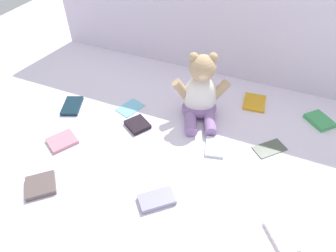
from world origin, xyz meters
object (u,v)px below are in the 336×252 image
Objects in this scene: book_case_5 at (254,102)px; book_case_8 at (138,125)px; teddy_bear at (200,94)px; book_case_2 at (130,107)px; book_case_6 at (270,148)px; book_case_0 at (320,120)px; book_case_4 at (41,185)px; book_case_1 at (62,141)px; book_case_10 at (282,236)px; book_case_7 at (215,147)px; book_case_3 at (157,199)px; book_case_9 at (72,106)px.

book_case_8 is at bearing 33.81° from book_case_5.
book_case_5 is (0.22, 0.18, -0.11)m from teddy_bear.
book_case_2 is 0.64m from book_case_6.
teddy_bear is 2.58× the size of book_case_2.
book_case_0 is at bearing 35.13° from book_case_2.
book_case_2 is at bearing 128.72° from book_case_4.
book_case_10 reaches higher than book_case_1.
book_case_1 is at bearing 6.25° from book_case_7.
book_case_1 is at bearing -97.76° from book_case_2.
book_case_0 and book_case_3 have the same top height.
book_case_9 is (-0.25, -0.10, 0.00)m from book_case_2.
book_case_0 is (0.51, 0.16, -0.10)m from teddy_bear.
book_case_7 is 0.69m from book_case_9.
book_case_0 is 0.50m from book_case_7.
book_case_1 is 0.62m from book_case_7.
teddy_bear is 0.54m from book_case_0.
book_case_4 is (-0.89, -0.76, -0.00)m from book_case_0.
book_case_0 is 1.11× the size of book_case_4.
book_case_3 reaches higher than book_case_7.
teddy_bear reaches higher than book_case_6.
book_case_5 is at bearing 161.67° from book_case_8.
book_case_4 is 0.45m from book_case_9.
book_case_0 reaches higher than book_case_2.
book_case_6 is (0.33, -0.09, -0.11)m from teddy_bear.
book_case_3 reaches higher than book_case_10.
book_case_0 is 0.30m from book_case_6.
teddy_bear is 0.30m from book_case_8.
book_case_5 is at bearing 45.16° from book_case_2.
book_case_2 is at bearing -65.25° from book_case_10.
book_case_0 reaches higher than book_case_7.
book_case_7 is (0.43, -0.09, 0.00)m from book_case_2.
book_case_2 is 0.82m from book_case_10.
book_case_1 is at bearing 163.33° from book_case_0.
book_case_6 is at bearing -129.21° from book_case_1.
teddy_bear reaches higher than book_case_0.
book_case_3 is at bearing 129.64° from book_case_9.
book_case_8 is (-0.43, -0.36, 0.00)m from book_case_5.
book_case_2 is 0.90× the size of book_case_9.
book_case_4 is at bearing 138.79° from book_case_1.
book_case_1 is 1.07× the size of book_case_4.
book_case_9 is (-1.06, -0.34, -0.00)m from book_case_0.
teddy_bear is 0.36m from book_case_6.
book_case_3 is (0.02, -0.49, -0.10)m from teddy_bear.
book_case_9 is (-0.57, 0.31, -0.00)m from book_case_3.
book_case_3 is 0.65m from book_case_9.
book_case_1 is at bearing 94.07° from book_case_9.
book_case_0 is at bearing 147.20° from book_case_8.
book_case_0 is 0.85m from book_case_2.
book_case_2 is (-0.31, -0.08, -0.11)m from teddy_bear.
book_case_2 is 0.27m from book_case_9.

